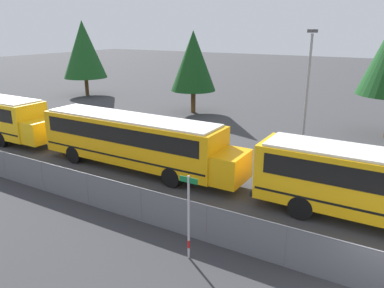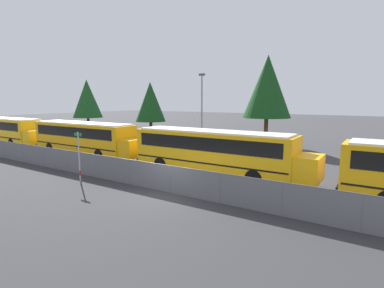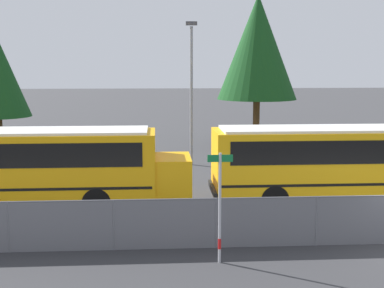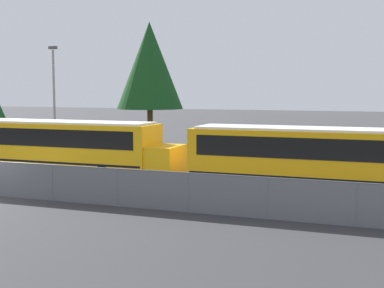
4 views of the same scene
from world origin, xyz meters
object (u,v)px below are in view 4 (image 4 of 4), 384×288
school_bus_2 (59,144)px  light_pole (54,96)px  school_bus_3 (327,157)px  tree_3 (150,66)px

school_bus_2 → light_pole: (-6.25, 8.61, 2.39)m
school_bus_3 → light_pole: bearing=155.7°
school_bus_2 → light_pole: 10.90m
school_bus_3 → tree_3: tree_3 is taller
school_bus_2 → tree_3: (-1.57, 14.57, 4.68)m
light_pole → tree_3: (4.68, 5.97, 2.29)m
school_bus_2 → light_pole: size_ratio=1.65×
school_bus_2 → tree_3: size_ratio=1.29×
school_bus_2 → school_bus_3: 13.70m
school_bus_2 → school_bus_3: size_ratio=1.00×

